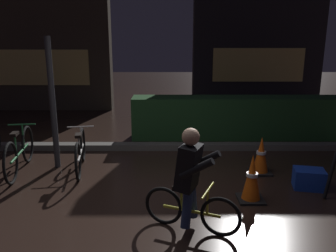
# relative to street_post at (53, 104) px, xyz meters

# --- Properties ---
(ground_plane) EXTENTS (40.00, 40.00, 0.00)m
(ground_plane) POSITION_rel_street_post_xyz_m (1.76, -1.20, -1.13)
(ground_plane) COLOR black
(sidewalk_curb) EXTENTS (12.00, 0.24, 0.12)m
(sidewalk_curb) POSITION_rel_street_post_xyz_m (1.76, 1.00, -1.07)
(sidewalk_curb) COLOR #56544F
(sidewalk_curb) RESTS_ON ground
(hedge_row) EXTENTS (4.80, 0.70, 0.95)m
(hedge_row) POSITION_rel_street_post_xyz_m (3.56, 1.90, -0.66)
(hedge_row) COLOR #214723
(hedge_row) RESTS_ON ground
(storefront_left) EXTENTS (4.41, 0.54, 3.91)m
(storefront_left) POSITION_rel_street_post_xyz_m (-2.06, 5.30, 0.82)
(storefront_left) COLOR #42382D
(storefront_left) RESTS_ON ground
(storefront_right) EXTENTS (4.33, 0.54, 5.13)m
(storefront_right) POSITION_rel_street_post_xyz_m (4.98, 6.00, 1.42)
(storefront_right) COLOR #262328
(storefront_right) RESTS_ON ground
(street_post) EXTENTS (0.10, 0.10, 2.26)m
(street_post) POSITION_rel_street_post_xyz_m (0.00, 0.00, 0.00)
(street_post) COLOR #2D2D33
(street_post) RESTS_ON ground
(parked_bike_left_mid) EXTENTS (0.46, 1.68, 0.78)m
(parked_bike_left_mid) POSITION_rel_street_post_xyz_m (-0.55, -0.23, -0.78)
(parked_bike_left_mid) COLOR black
(parked_bike_left_mid) RESTS_ON ground
(parked_bike_center_left) EXTENTS (0.46, 1.54, 0.71)m
(parked_bike_center_left) POSITION_rel_street_post_xyz_m (0.45, -0.12, -0.80)
(parked_bike_center_left) COLOR black
(parked_bike_center_left) RESTS_ON ground
(traffic_cone_near) EXTENTS (0.36, 0.36, 0.67)m
(traffic_cone_near) POSITION_rel_street_post_xyz_m (3.13, -1.30, -0.80)
(traffic_cone_near) COLOR black
(traffic_cone_near) RESTS_ON ground
(traffic_cone_far) EXTENTS (0.36, 0.36, 0.63)m
(traffic_cone_far) POSITION_rel_street_post_xyz_m (3.53, -0.29, -0.82)
(traffic_cone_far) COLOR black
(traffic_cone_far) RESTS_ON ground
(blue_crate) EXTENTS (0.50, 0.40, 0.30)m
(blue_crate) POSITION_rel_street_post_xyz_m (4.10, -0.90, -0.98)
(blue_crate) COLOR #193DB7
(blue_crate) RESTS_ON ground
(cyclist) EXTENTS (1.11, 0.65, 1.25)m
(cyclist) POSITION_rel_street_post_xyz_m (2.22, -2.04, -0.50)
(cyclist) COLOR black
(cyclist) RESTS_ON ground
(closed_umbrella) EXTENTS (0.32, 0.30, 0.80)m
(closed_umbrella) POSITION_rel_street_post_xyz_m (4.31, -1.15, -0.73)
(closed_umbrella) COLOR black
(closed_umbrella) RESTS_ON ground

